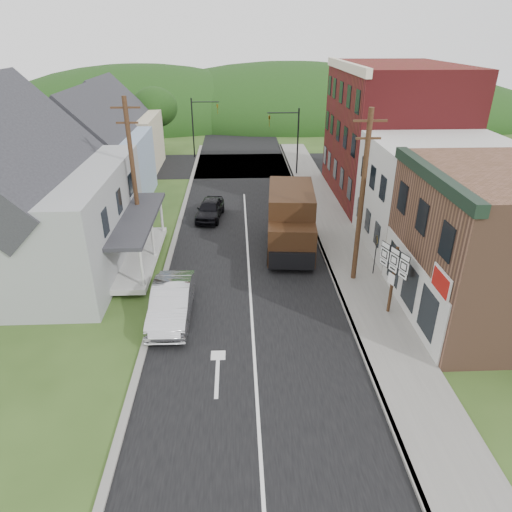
{
  "coord_description": "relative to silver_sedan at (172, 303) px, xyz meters",
  "views": [
    {
      "loc": [
        -0.59,
        -17.76,
        12.17
      ],
      "look_at": [
        0.29,
        2.23,
        2.2
      ],
      "focal_mm": 32.0,
      "sensor_mm": 36.0,
      "label": 1
    }
  ],
  "objects": [
    {
      "name": "storefront_red",
      "position": [
        15.01,
        16.68,
        4.17
      ],
      "size": [
        8.0,
        12.0,
        10.0
      ],
      "primitive_type": "cube",
      "color": "maroon",
      "rests_on": "ground"
    },
    {
      "name": "curb_right",
      "position": [
        8.26,
        7.68,
        -0.75
      ],
      "size": [
        0.2,
        55.0,
        0.15
      ],
      "primitive_type": "cube",
      "color": "slate",
      "rests_on": "ground"
    },
    {
      "name": "tree_left_c",
      "position": [
        -15.29,
        19.68,
        5.11
      ],
      "size": [
        5.8,
        5.8,
        8.41
      ],
      "color": "#382616",
      "rests_on": "ground"
    },
    {
      "name": "curb_left",
      "position": [
        -0.94,
        7.68,
        -0.77
      ],
      "size": [
        0.3,
        55.0,
        0.12
      ],
      "primitive_type": "cube",
      "color": "slate",
      "rests_on": "ground"
    },
    {
      "name": "delivery_van",
      "position": [
        6.33,
        7.26,
        1.03
      ],
      "size": [
        3.21,
        6.78,
        3.68
      ],
      "rotation": [
        0.0,
        0.0,
        -0.09
      ],
      "color": "black",
      "rests_on": "ground"
    },
    {
      "name": "warning_sign",
      "position": [
        10.49,
        3.61,
        0.79
      ],
      "size": [
        0.13,
        0.63,
        2.3
      ],
      "rotation": [
        0.0,
        0.0,
        -0.11
      ],
      "color": "black",
      "rests_on": "sidewalk_right"
    },
    {
      "name": "cross_road",
      "position": [
        3.71,
        26.68,
        -0.83
      ],
      "size": [
        60.0,
        9.0,
        0.02
      ],
      "primitive_type": "cube",
      "color": "black",
      "rests_on": "ground"
    },
    {
      "name": "tree_left_d",
      "position": [
        -5.29,
        31.68,
        4.06
      ],
      "size": [
        4.8,
        4.8,
        6.94
      ],
      "color": "#382616",
      "rests_on": "ground"
    },
    {
      "name": "silver_sedan",
      "position": [
        0.0,
        0.0,
        0.0
      ],
      "size": [
        1.78,
        5.03,
        1.65
      ],
      "primitive_type": "imported",
      "rotation": [
        0.0,
        0.0,
        -0.01
      ],
      "color": "#B8B8BD",
      "rests_on": "ground"
    },
    {
      "name": "dark_sedan",
      "position": [
        1.18,
        12.55,
        -0.13
      ],
      "size": [
        2.19,
        4.27,
        1.39
      ],
      "primitive_type": "imported",
      "rotation": [
        0.0,
        0.0,
        -0.14
      ],
      "color": "black",
      "rests_on": "ground"
    },
    {
      "name": "house_cream",
      "position": [
        -7.79,
        25.68,
        2.87
      ],
      "size": [
        7.14,
        8.16,
        7.28
      ],
      "color": "beige",
      "rests_on": "ground"
    },
    {
      "name": "storefront_tan",
      "position": [
        15.01,
        -0.32,
        2.67
      ],
      "size": [
        8.0,
        8.0,
        7.0
      ],
      "primitive_type": "cube",
      "color": "brown",
      "rests_on": "ground"
    },
    {
      "name": "house_gray",
      "position": [
        -8.29,
        5.68,
        3.41
      ],
      "size": [
        10.2,
        12.24,
        8.35
      ],
      "color": "gray",
      "rests_on": "ground"
    },
    {
      "name": "utility_pole_left",
      "position": [
        -2.79,
        7.68,
        3.83
      ],
      "size": [
        1.6,
        0.26,
        9.0
      ],
      "color": "#472D19",
      "rests_on": "ground"
    },
    {
      "name": "storefront_white",
      "position": [
        15.01,
        7.18,
        2.42
      ],
      "size": [
        8.0,
        7.0,
        6.5
      ],
      "primitive_type": "cube",
      "color": "silver",
      "rests_on": "ground"
    },
    {
      "name": "utility_pole_right",
      "position": [
        9.31,
        3.18,
        3.83
      ],
      "size": [
        1.6,
        0.26,
        9.0
      ],
      "color": "#472D19",
      "rests_on": "ground"
    },
    {
      "name": "forested_ridge",
      "position": [
        3.71,
        54.68,
        -0.83
      ],
      "size": [
        90.0,
        30.0,
        16.0
      ],
      "primitive_type": "ellipsoid",
      "color": "#16330F",
      "rests_on": "ground"
    },
    {
      "name": "ground",
      "position": [
        3.71,
        -0.32,
        -0.83
      ],
      "size": [
        120.0,
        120.0,
        0.0
      ],
      "primitive_type": "plane",
      "color": "#2D4719",
      "rests_on": "ground"
    },
    {
      "name": "sidewalk_right",
      "position": [
        9.61,
        7.68,
        -0.75
      ],
      "size": [
        2.8,
        55.0,
        0.15
      ],
      "primitive_type": "cube",
      "color": "slate",
      "rests_on": "ground"
    },
    {
      "name": "house_blue",
      "position": [
        -7.29,
        16.68,
        2.87
      ],
      "size": [
        7.14,
        8.16,
        7.28
      ],
      "color": "#8EA0C1",
      "rests_on": "ground"
    },
    {
      "name": "route_sign_cluster",
      "position": [
        10.15,
        -0.15,
        1.51
      ],
      "size": [
        0.74,
        1.83,
        3.38
      ],
      "rotation": [
        0.0,
        0.0,
        0.36
      ],
      "color": "#472D19",
      "rests_on": "sidewalk_right"
    },
    {
      "name": "road",
      "position": [
        3.71,
        9.68,
        -0.83
      ],
      "size": [
        9.0,
        90.0,
        0.02
      ],
      "primitive_type": "cube",
      "color": "black",
      "rests_on": "ground"
    },
    {
      "name": "traffic_signal_left",
      "position": [
        -0.59,
        30.18,
        2.93
      ],
      "size": [
        2.87,
        0.2,
        6.0
      ],
      "color": "black",
      "rests_on": "ground"
    },
    {
      "name": "traffic_signal_right",
      "position": [
        8.01,
        23.18,
        2.93
      ],
      "size": [
        2.87,
        0.2,
        6.0
      ],
      "color": "black",
      "rests_on": "ground"
    }
  ]
}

